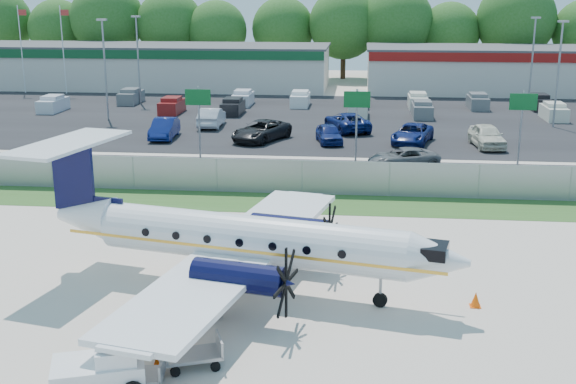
# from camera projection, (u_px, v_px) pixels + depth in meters

# --- Properties ---
(ground) EXTENTS (170.00, 170.00, 0.00)m
(ground) POSITION_uv_depth(u_px,v_px,m) (273.00, 288.00, 28.41)
(ground) COLOR beige
(ground) RESTS_ON ground
(grass_verge) EXTENTS (170.00, 4.00, 0.02)m
(grass_verge) POSITION_uv_depth(u_px,v_px,m) (299.00, 203.00, 39.92)
(grass_verge) COLOR #2D561E
(grass_verge) RESTS_ON ground
(access_road) EXTENTS (170.00, 8.00, 0.02)m
(access_road) POSITION_uv_depth(u_px,v_px,m) (308.00, 173.00, 46.63)
(access_road) COLOR black
(access_road) RESTS_ON ground
(parking_lot) EXTENTS (170.00, 32.00, 0.02)m
(parking_lot) POSITION_uv_depth(u_px,v_px,m) (325.00, 119.00, 66.78)
(parking_lot) COLOR black
(parking_lot) RESTS_ON ground
(perimeter_fence) EXTENTS (120.00, 0.06, 1.99)m
(perimeter_fence) POSITION_uv_depth(u_px,v_px,m) (302.00, 177.00, 41.57)
(perimeter_fence) COLOR gray
(perimeter_fence) RESTS_ON ground
(building_west) EXTENTS (46.40, 12.40, 5.24)m
(building_west) POSITION_uv_depth(u_px,v_px,m) (142.00, 66.00, 89.52)
(building_west) COLOR beige
(building_west) RESTS_ON ground
(building_east) EXTENTS (44.40, 12.40, 5.24)m
(building_east) POSITION_uv_depth(u_px,v_px,m) (556.00, 70.00, 84.64)
(building_east) COLOR beige
(building_east) RESTS_ON ground
(sign_left) EXTENTS (1.80, 0.26, 5.00)m
(sign_left) POSITION_uv_depth(u_px,v_px,m) (198.00, 107.00, 50.21)
(sign_left) COLOR gray
(sign_left) RESTS_ON ground
(sign_mid) EXTENTS (1.80, 0.26, 5.00)m
(sign_mid) POSITION_uv_depth(u_px,v_px,m) (357.00, 109.00, 49.14)
(sign_mid) COLOR gray
(sign_mid) RESTS_ON ground
(sign_right) EXTENTS (1.80, 0.26, 5.00)m
(sign_right) POSITION_uv_depth(u_px,v_px,m) (522.00, 112.00, 48.06)
(sign_right) COLOR gray
(sign_right) RESTS_ON ground
(flagpole_west) EXTENTS (1.06, 0.12, 10.00)m
(flagpole_west) POSITION_uv_depth(u_px,v_px,m) (22.00, 44.00, 83.19)
(flagpole_west) COLOR white
(flagpole_west) RESTS_ON ground
(flagpole_east) EXTENTS (1.06, 0.12, 10.00)m
(flagpole_east) POSITION_uv_depth(u_px,v_px,m) (63.00, 44.00, 82.70)
(flagpole_east) COLOR white
(flagpole_east) RESTS_ON ground
(light_pole_nw) EXTENTS (0.90, 0.35, 9.09)m
(light_pole_nw) POSITION_uv_depth(u_px,v_px,m) (105.00, 62.00, 65.43)
(light_pole_nw) COLOR gray
(light_pole_nw) RESTS_ON ground
(light_pole_ne) EXTENTS (0.90, 0.35, 9.09)m
(light_pole_ne) POSITION_uv_depth(u_px,v_px,m) (559.00, 67.00, 61.53)
(light_pole_ne) COLOR gray
(light_pole_ne) RESTS_ON ground
(light_pole_sw) EXTENTS (0.90, 0.35, 9.09)m
(light_pole_sw) POSITION_uv_depth(u_px,v_px,m) (138.00, 54.00, 75.03)
(light_pole_sw) COLOR gray
(light_pole_sw) RESTS_ON ground
(light_pole_se) EXTENTS (0.90, 0.35, 9.09)m
(light_pole_se) POSITION_uv_depth(u_px,v_px,m) (532.00, 57.00, 71.12)
(light_pole_se) COLOR gray
(light_pole_se) RESTS_ON ground
(tree_line) EXTENTS (112.00, 6.00, 14.00)m
(tree_line) POSITION_uv_depth(u_px,v_px,m) (338.00, 78.00, 99.40)
(tree_line) COLOR #245719
(tree_line) RESTS_ON ground
(aircraft) EXTENTS (17.75, 17.38, 5.42)m
(aircraft) POSITION_uv_depth(u_px,v_px,m) (242.00, 238.00, 27.82)
(aircraft) COLOR white
(aircraft) RESTS_ON ground
(pushback_tug) EXTENTS (2.98, 2.57, 1.41)m
(pushback_tug) POSITION_uv_depth(u_px,v_px,m) (103.00, 369.00, 20.94)
(pushback_tug) COLOR white
(pushback_tug) RESTS_ON ground
(baggage_cart_near) EXTENTS (1.81, 1.22, 0.89)m
(baggage_cart_near) POSITION_uv_depth(u_px,v_px,m) (135.00, 374.00, 21.15)
(baggage_cart_near) COLOR gray
(baggage_cart_near) RESTS_ON ground
(baggage_cart_far) EXTENTS (2.02, 1.61, 0.92)m
(baggage_cart_far) POSITION_uv_depth(u_px,v_px,m) (193.00, 354.00, 22.33)
(baggage_cart_far) COLOR gray
(baggage_cart_far) RESTS_ON ground
(cone_nose) EXTENTS (0.40, 0.40, 0.57)m
(cone_nose) POSITION_uv_depth(u_px,v_px,m) (476.00, 300.00, 26.68)
(cone_nose) COLOR #FF5608
(cone_nose) RESTS_ON ground
(cone_port_wing) EXTENTS (0.41, 0.41, 0.58)m
(cone_port_wing) POSITION_uv_depth(u_px,v_px,m) (157.00, 365.00, 21.99)
(cone_port_wing) COLOR #FF5608
(cone_port_wing) RESTS_ON ground
(cone_starboard_wing) EXTENTS (0.43, 0.43, 0.61)m
(cone_starboard_wing) POSITION_uv_depth(u_px,v_px,m) (262.00, 237.00, 33.54)
(cone_starboard_wing) COLOR #FF5608
(cone_starboard_wing) RESTS_ON ground
(road_car_mid) EXTENTS (5.19, 3.54, 1.32)m
(road_car_mid) POSITION_uv_depth(u_px,v_px,m) (403.00, 167.00, 48.25)
(road_car_mid) COLOR #595B5E
(road_car_mid) RESTS_ON ground
(parked_car_a) EXTENTS (2.02, 5.00, 1.62)m
(parked_car_a) POSITION_uv_depth(u_px,v_px,m) (165.00, 138.00, 57.97)
(parked_car_a) COLOR navy
(parked_car_a) RESTS_ON ground
(parked_car_b) EXTENTS (4.83, 6.39, 1.61)m
(parked_car_b) POSITION_uv_depth(u_px,v_px,m) (261.00, 141.00, 57.03)
(parked_car_b) COLOR black
(parked_car_b) RESTS_ON ground
(parked_car_c) EXTENTS (2.56, 4.56, 1.47)m
(parked_car_c) POSITION_uv_depth(u_px,v_px,m) (329.00, 143.00, 56.21)
(parked_car_c) COLOR navy
(parked_car_c) RESTS_ON ground
(parked_car_d) EXTENTS (3.87, 5.90, 1.51)m
(parked_car_d) POSITION_uv_depth(u_px,v_px,m) (412.00, 143.00, 56.07)
(parked_car_d) COLOR navy
(parked_car_d) RESTS_ON ground
(parked_car_e) EXTENTS (2.54, 5.23, 1.72)m
(parked_car_e) POSITION_uv_depth(u_px,v_px,m) (486.00, 147.00, 54.70)
(parked_car_e) COLOR beige
(parked_car_e) RESTS_ON ground
(parked_car_f) EXTENTS (1.93, 5.10, 1.66)m
(parked_car_f) POSITION_uv_depth(u_px,v_px,m) (212.00, 127.00, 63.08)
(parked_car_f) COLOR silver
(parked_car_f) RESTS_ON ground
(parked_car_g) EXTENTS (4.53, 6.29, 1.59)m
(parked_car_g) POSITION_uv_depth(u_px,v_px,m) (347.00, 131.00, 61.11)
(parked_car_g) COLOR navy
(parked_car_g) RESTS_ON ground
(far_parking_rows) EXTENTS (56.00, 10.00, 1.60)m
(far_parking_rows) POSITION_uv_depth(u_px,v_px,m) (328.00, 111.00, 71.58)
(far_parking_rows) COLOR gray
(far_parking_rows) RESTS_ON ground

